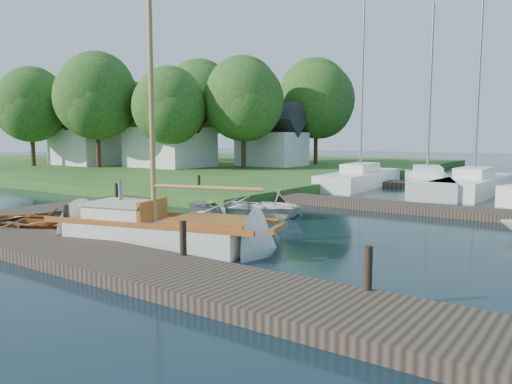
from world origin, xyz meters
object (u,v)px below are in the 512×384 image
Objects in this scene: mooring_post_1 at (67,219)px; tree_6 at (55,109)px; tender_b at (281,202)px; tree_1 at (97,97)px; mooring_post_2 at (183,238)px; tree_5 at (127,111)px; house_c at (272,141)px; sailboat at (166,234)px; house_b at (88,139)px; mooring_post_3 at (368,268)px; tree_4 at (201,99)px; mooring_post_5 at (199,183)px; dinghy at (46,220)px; tree_0 at (31,105)px; tree_2 at (170,106)px; marina_boat_0 at (360,177)px; marina_boat_2 at (474,184)px; tree_3 at (244,99)px; house_a at (170,136)px; tender_a at (242,205)px; tree_7 at (317,99)px; mooring_post_4 at (117,193)px; marina_boat_1 at (427,182)px.

tree_6 is at bearing 147.47° from mooring_post_1.
tender_b is 0.23× the size of tree_1.
tree_5 reaches higher than mooring_post_2.
house_c is at bearing 119.86° from mooring_post_2.
sailboat reaches higher than house_b.
tree_1 is at bearing 146.23° from mooring_post_2.
tree_4 reaches higher than mooring_post_3.
dinghy is at bearing -77.27° from mooring_post_5.
mooring_post_1 is at bearing 171.65° from tender_b.
mooring_post_5 is 0.37× the size of tender_b.
tree_0 is at bearing 85.14° from tender_b.
house_b is at bearing -179.72° from tree_2.
mooring_post_1 is 0.07× the size of marina_boat_0.
tree_1 is at bearing 157.47° from mooring_post_5.
marina_boat_2 reaches higher than dinghy.
sailboat is 0.84× the size of marina_boat_0.
tender_b is 0.37× the size of house_b.
tree_3 is at bearing 80.58° from marina_boat_2.
tree_2 is at bearing 140.55° from mooring_post_5.
mooring_post_2 is at bearing -49.71° from sailboat.
tree_5 reaches higher than tree_2.
marina_boat_2 reaches higher than mooring_post_1.
house_a is at bearing 88.47° from marina_boat_2.
tree_5 is (-8.00, -2.00, -0.95)m from tree_4.
tree_6 reaches higher than house_b.
house_b is at bearing -126.71° from tree_4.
tree_1 reaches higher than mooring_post_3.
tender_b is 21.46m from tree_2.
tree_0 is 6.35m from tree_1.
tree_0 reaches higher than house_b.
tender_a is (-7.82, 6.67, -0.27)m from mooring_post_3.
tender_b is 0.40× the size of house_c.
house_c is at bearing -0.36° from tree_4.
house_c is 20.19m from tree_0.
tree_2 is 0.92× the size of tree_6.
tree_7 is (8.00, 10.05, 3.24)m from house_a.
tree_2 reaches higher than house_b.
mooring_post_1 is 10.77m from mooring_post_5.
mooring_post_2 is at bearing -171.16° from marina_boat_0.
mooring_post_2 is 0.09× the size of tree_7.
marina_boat_1 is (8.43, 13.82, -0.14)m from mooring_post_4.
tree_0 is (-27.37, -4.29, 4.96)m from marina_boat_0.
tree_6 is 0.90× the size of tree_7.
mooring_post_1 is at bearing 180.00° from mooring_post_2.
mooring_post_1 is at bearing -37.23° from house_b.
mooring_post_1 is 31.28m from tree_0.
mooring_post_2 is 35.24m from tree_0.
marina_boat_2 is at bearing 53.05° from mooring_post_4.
mooring_post_2 is 35.15m from house_b.
tree_5 is 7.21m from tree_6.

